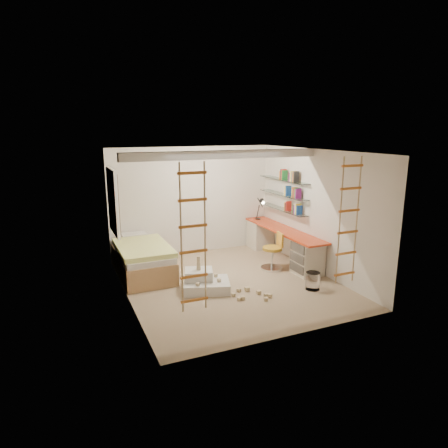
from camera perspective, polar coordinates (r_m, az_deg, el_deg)
name	(u,v)px	position (r m, az deg, el deg)	size (l,w,h in m)	color
floor	(230,283)	(8.06, 0.86, -8.44)	(4.50, 4.50, 0.00)	tan
ceiling_beam	(224,155)	(7.76, 0.00, 9.88)	(4.00, 0.18, 0.16)	white
window_frame	(113,201)	(8.51, -15.59, 3.12)	(0.06, 1.15, 1.35)	white
window_blind	(115,201)	(8.52, -15.32, 3.15)	(0.02, 1.00, 1.20)	#4C2D1E
rope_ladder_left	(193,239)	(5.55, -4.41, -2.14)	(0.41, 0.04, 2.13)	orange
rope_ladder_right	(348,221)	(6.89, 17.34, 0.34)	(0.41, 0.04, 2.13)	orange
waste_bin	(313,281)	(7.89, 12.56, -7.94)	(0.27, 0.27, 0.34)	white
desk	(282,243)	(9.41, 8.28, -2.72)	(0.56, 2.80, 0.75)	red
shelves	(283,195)	(9.48, 8.44, 4.18)	(0.25, 1.80, 0.71)	white
bed	(142,259)	(8.62, -11.59, -4.90)	(1.02, 2.00, 0.69)	#AD7F51
task_lamp	(261,205)	(10.03, 5.33, 2.67)	(0.14, 0.36, 0.57)	black
swivel_chair	(273,256)	(8.79, 7.03, -4.56)	(0.56, 0.56, 0.82)	#BB8A23
play_platform	(204,282)	(7.70, -2.84, -8.31)	(1.03, 0.91, 0.38)	silver
toy_blocks	(232,285)	(7.51, 1.17, -8.66)	(1.24, 1.11, 0.65)	#CCB284
books	(283,189)	(9.45, 8.47, 5.01)	(0.14, 0.70, 0.92)	#194CA5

